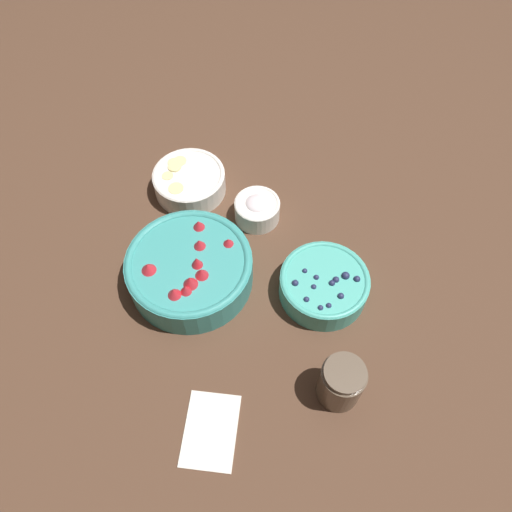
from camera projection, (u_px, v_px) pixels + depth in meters
name	position (u px, v px, depth m)	size (l,w,h in m)	color
ground_plane	(263.00, 278.00, 1.02)	(4.00, 4.00, 0.00)	#4C3323
bowl_strawberries	(190.00, 268.00, 0.98)	(0.25, 0.25, 0.09)	teal
bowl_blueberries	(324.00, 284.00, 0.97)	(0.17, 0.17, 0.06)	#47AD9E
bowl_bananas	(189.00, 180.00, 1.12)	(0.16, 0.16, 0.06)	white
bowl_cream	(257.00, 208.00, 1.08)	(0.10, 0.10, 0.06)	white
jar_chocolate	(341.00, 383.00, 0.85)	(0.08, 0.08, 0.10)	brown
napkin	(211.00, 430.00, 0.85)	(0.15, 0.12, 0.01)	silver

